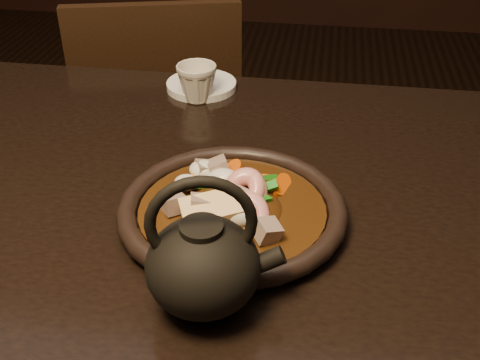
# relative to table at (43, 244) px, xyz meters

# --- Properties ---
(table) EXTENTS (1.60, 0.90, 0.75)m
(table) POSITION_rel_table_xyz_m (0.00, 0.00, 0.00)
(table) COLOR black
(table) RESTS_ON floor
(chair) EXTENTS (0.49, 0.49, 0.84)m
(chair) POSITION_rel_table_xyz_m (-0.02, 0.70, -0.22)
(chair) COLOR black
(chair) RESTS_ON floor
(plate) EXTENTS (0.29, 0.29, 0.03)m
(plate) POSITION_rel_table_xyz_m (0.27, -0.00, 0.09)
(plate) COLOR black
(plate) RESTS_ON table
(stirfry) EXTENTS (0.17, 0.19, 0.06)m
(stirfry) POSITION_rel_table_xyz_m (0.27, 0.00, 0.10)
(stirfry) COLOR #321B09
(stirfry) RESTS_ON plate
(saucer_right) EXTENTS (0.13, 0.13, 0.01)m
(saucer_right) POSITION_rel_table_xyz_m (0.15, 0.39, 0.08)
(saucer_right) COLOR white
(saucer_right) RESTS_ON table
(tea_cup) EXTENTS (0.08, 0.08, 0.07)m
(tea_cup) POSITION_rel_table_xyz_m (0.15, 0.34, 0.11)
(tea_cup) COLOR beige
(tea_cup) RESTS_ON table
(teapot) EXTENTS (0.15, 0.12, 0.16)m
(teapot) POSITION_rel_table_xyz_m (0.27, -0.16, 0.14)
(teapot) COLOR black
(teapot) RESTS_ON table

